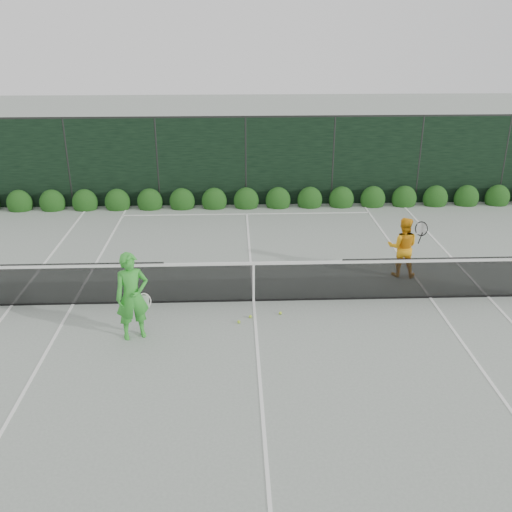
{
  "coord_description": "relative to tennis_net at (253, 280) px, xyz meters",
  "views": [
    {
      "loc": [
        -0.41,
        -11.71,
        5.96
      ],
      "look_at": [
        0.07,
        0.3,
        1.0
      ],
      "focal_mm": 40.0,
      "sensor_mm": 36.0,
      "label": 1
    }
  ],
  "objects": [
    {
      "name": "court_lines",
      "position": [
        0.02,
        0.0,
        -0.53
      ],
      "size": [
        11.03,
        23.83,
        0.01
      ],
      "color": "white",
      "rests_on": "ground"
    },
    {
      "name": "player_woman",
      "position": [
        -2.44,
        -1.48,
        0.38
      ],
      "size": [
        0.78,
        0.64,
        1.82
      ],
      "rotation": [
        0.0,
        0.0,
        0.36
      ],
      "color": "green",
      "rests_on": "ground"
    },
    {
      "name": "windscreen_fence",
      "position": [
        0.02,
        -2.71,
        0.98
      ],
      "size": [
        32.0,
        21.07,
        3.06
      ],
      "color": "black",
      "rests_on": "ground"
    },
    {
      "name": "ground",
      "position": [
        0.02,
        0.0,
        -0.53
      ],
      "size": [
        80.0,
        80.0,
        0.0
      ],
      "primitive_type": "plane",
      "color": "gray",
      "rests_on": "ground"
    },
    {
      "name": "tennis_net",
      "position": [
        0.0,
        0.0,
        0.0
      ],
      "size": [
        12.9,
        0.1,
        1.07
      ],
      "color": "black",
      "rests_on": "ground"
    },
    {
      "name": "tennis_balls",
      "position": [
        0.06,
        -0.82,
        -0.5
      ],
      "size": [
        0.98,
        0.43,
        0.07
      ],
      "color": "#ACD62F",
      "rests_on": "ground"
    },
    {
      "name": "player_man",
      "position": [
        3.78,
        1.3,
        0.24
      ],
      "size": [
        0.93,
        0.74,
        1.54
      ],
      "rotation": [
        0.0,
        0.0,
        2.9
      ],
      "color": "#FAA715",
      "rests_on": "ground"
    },
    {
      "name": "hedge_row",
      "position": [
        0.02,
        7.15,
        -0.3
      ],
      "size": [
        31.66,
        0.65,
        0.94
      ],
      "color": "#113B10",
      "rests_on": "ground"
    }
  ]
}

